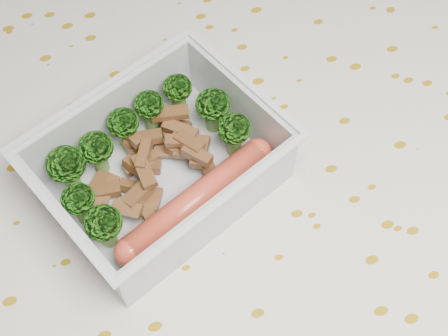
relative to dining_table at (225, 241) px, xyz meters
name	(u,v)px	position (x,y,z in m)	size (l,w,h in m)	color
dining_table	(225,241)	(0.00, 0.00, 0.00)	(1.40, 0.90, 0.75)	brown
tablecloth	(225,215)	(0.00, 0.00, 0.05)	(1.46, 0.96, 0.19)	silver
lunch_container	(161,170)	(-0.04, 0.02, 0.11)	(0.20, 0.18, 0.06)	silver
broccoli_florets	(137,146)	(-0.05, 0.04, 0.12)	(0.15, 0.11, 0.04)	#608C3F
meat_pile	(156,161)	(-0.04, 0.03, 0.10)	(0.10, 0.08, 0.03)	brown
sausage	(197,200)	(-0.02, -0.01, 0.11)	(0.13, 0.07, 0.02)	#D04730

